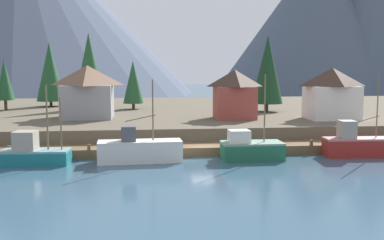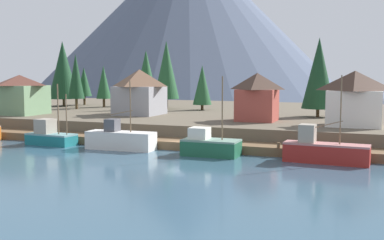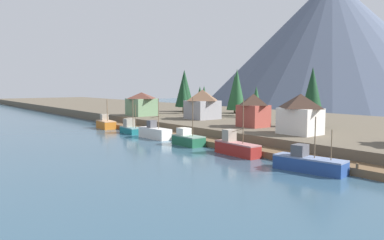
{
  "view_description": "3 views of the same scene",
  "coord_description": "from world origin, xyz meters",
  "px_view_note": "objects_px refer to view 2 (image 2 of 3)",
  "views": [
    {
      "loc": [
        -6.43,
        -45.83,
        9.4
      ],
      "look_at": [
        -0.97,
        2.42,
        3.72
      ],
      "focal_mm": 41.26,
      "sensor_mm": 36.0,
      "label": 1
    },
    {
      "loc": [
        21.56,
        -49.98,
        8.99
      ],
      "look_at": [
        0.94,
        2.4,
        3.48
      ],
      "focal_mm": 43.38,
      "sensor_mm": 36.0,
      "label": 2
    },
    {
      "loc": [
        59.15,
        -43.02,
        11.01
      ],
      "look_at": [
        0.5,
        2.5,
        4.12
      ],
      "focal_mm": 35.36,
      "sensor_mm": 36.0,
      "label": 3
    }
  ],
  "objects_px": {
    "conifer_back_left": "(146,76)",
    "conifer_near_right": "(104,82)",
    "house_grey": "(140,92)",
    "conifer_near_left": "(166,70)",
    "fishing_boat_white": "(120,139)",
    "conifer_mid_right": "(202,85)",
    "conifer_mid_left": "(319,73)",
    "fishing_boat_green": "(210,145)",
    "conifer_centre": "(84,82)",
    "conifer_far_left": "(76,76)",
    "fishing_boat_teal": "(50,136)",
    "fishing_boat_red": "(324,151)",
    "house_white": "(354,98)",
    "conifer_back_right": "(63,70)",
    "house_red": "(257,96)",
    "house_green": "(20,94)"
  },
  "relations": [
    {
      "from": "conifer_near_left",
      "to": "conifer_centre",
      "type": "bearing_deg",
      "value": 168.42
    },
    {
      "from": "house_white",
      "to": "conifer_back_left",
      "type": "bearing_deg",
      "value": 148.9
    },
    {
      "from": "fishing_boat_green",
      "to": "conifer_near_right",
      "type": "distance_m",
      "value": 46.62
    },
    {
      "from": "house_red",
      "to": "house_white",
      "type": "distance_m",
      "value": 13.19
    },
    {
      "from": "fishing_boat_red",
      "to": "house_green",
      "type": "relative_size",
      "value": 1.16
    },
    {
      "from": "fishing_boat_teal",
      "to": "conifer_near_right",
      "type": "height_order",
      "value": "conifer_near_right"
    },
    {
      "from": "conifer_near_right",
      "to": "conifer_back_right",
      "type": "bearing_deg",
      "value": -177.18
    },
    {
      "from": "fishing_boat_teal",
      "to": "fishing_boat_white",
      "type": "distance_m",
      "value": 10.37
    },
    {
      "from": "conifer_near_right",
      "to": "conifer_near_left",
      "type": "bearing_deg",
      "value": 1.34
    },
    {
      "from": "fishing_boat_red",
      "to": "conifer_near_left",
      "type": "relative_size",
      "value": 0.7
    },
    {
      "from": "conifer_back_left",
      "to": "conifer_near_left",
      "type": "bearing_deg",
      "value": -41.25
    },
    {
      "from": "fishing_boat_red",
      "to": "house_grey",
      "type": "xyz_separation_m",
      "value": [
        -30.98,
        18.53,
        5.01
      ]
    },
    {
      "from": "house_white",
      "to": "conifer_near_right",
      "type": "distance_m",
      "value": 51.58
    },
    {
      "from": "house_white",
      "to": "conifer_near_left",
      "type": "height_order",
      "value": "conifer_near_left"
    },
    {
      "from": "house_green",
      "to": "conifer_far_left",
      "type": "xyz_separation_m",
      "value": [
        1.53,
        13.34,
        2.87
      ]
    },
    {
      "from": "conifer_near_right",
      "to": "conifer_back_left",
      "type": "height_order",
      "value": "conifer_back_left"
    },
    {
      "from": "conifer_back_right",
      "to": "conifer_centre",
      "type": "xyz_separation_m",
      "value": [
        1.49,
        5.21,
        -2.5
      ]
    },
    {
      "from": "house_red",
      "to": "conifer_near_left",
      "type": "distance_m",
      "value": 27.34
    },
    {
      "from": "conifer_mid_left",
      "to": "conifer_back_left",
      "type": "distance_m",
      "value": 39.17
    },
    {
      "from": "fishing_boat_white",
      "to": "conifer_mid_right",
      "type": "relative_size",
      "value": 1.03
    },
    {
      "from": "fishing_boat_white",
      "to": "house_red",
      "type": "bearing_deg",
      "value": 47.59
    },
    {
      "from": "house_green",
      "to": "conifer_back_right",
      "type": "height_order",
      "value": "conifer_back_right"
    },
    {
      "from": "conifer_far_left",
      "to": "fishing_boat_white",
      "type": "bearing_deg",
      "value": -46.26
    },
    {
      "from": "fishing_boat_green",
      "to": "house_white",
      "type": "height_order",
      "value": "house_white"
    },
    {
      "from": "fishing_boat_white",
      "to": "fishing_boat_green",
      "type": "relative_size",
      "value": 0.96
    },
    {
      "from": "conifer_near_right",
      "to": "conifer_mid_left",
      "type": "bearing_deg",
      "value": -8.97
    },
    {
      "from": "fishing_boat_teal",
      "to": "house_green",
      "type": "distance_m",
      "value": 20.12
    },
    {
      "from": "conifer_near_left",
      "to": "conifer_centre",
      "type": "relative_size",
      "value": 1.59
    },
    {
      "from": "conifer_near_right",
      "to": "house_white",
      "type": "bearing_deg",
      "value": -20.84
    },
    {
      "from": "fishing_boat_green",
      "to": "conifer_mid_left",
      "type": "distance_m",
      "value": 27.7
    },
    {
      "from": "conifer_far_left",
      "to": "conifer_near_left",
      "type": "bearing_deg",
      "value": 22.49
    },
    {
      "from": "house_green",
      "to": "conifer_back_left",
      "type": "xyz_separation_m",
      "value": [
        9.52,
        26.75,
        3.03
      ]
    },
    {
      "from": "fishing_boat_teal",
      "to": "conifer_back_right",
      "type": "height_order",
      "value": "conifer_back_right"
    },
    {
      "from": "fishing_boat_white",
      "to": "conifer_mid_right",
      "type": "xyz_separation_m",
      "value": [
        -1.15,
        31.71,
        5.9
      ]
    },
    {
      "from": "fishing_boat_teal",
      "to": "fishing_boat_red",
      "type": "xyz_separation_m",
      "value": [
        34.12,
        0.16,
        0.1
      ]
    },
    {
      "from": "fishing_boat_red",
      "to": "house_grey",
      "type": "relative_size",
      "value": 1.22
    },
    {
      "from": "conifer_near_left",
      "to": "conifer_centre",
      "type": "height_order",
      "value": "conifer_near_left"
    },
    {
      "from": "fishing_boat_green",
      "to": "house_white",
      "type": "relative_size",
      "value": 1.26
    },
    {
      "from": "fishing_boat_white",
      "to": "fishing_boat_red",
      "type": "height_order",
      "value": "fishing_boat_red"
    },
    {
      "from": "conifer_mid_right",
      "to": "conifer_far_left",
      "type": "distance_m",
      "value": 24.03
    },
    {
      "from": "house_white",
      "to": "conifer_mid_left",
      "type": "bearing_deg",
      "value": 116.12
    },
    {
      "from": "house_white",
      "to": "conifer_back_right",
      "type": "xyz_separation_m",
      "value": [
        -57.56,
        17.88,
        3.89
      ]
    },
    {
      "from": "fishing_boat_green",
      "to": "conifer_mid_left",
      "type": "relative_size",
      "value": 0.73
    },
    {
      "from": "fishing_boat_white",
      "to": "conifer_near_left",
      "type": "distance_m",
      "value": 34.13
    },
    {
      "from": "house_grey",
      "to": "conifer_near_left",
      "type": "xyz_separation_m",
      "value": [
        -1.23,
        13.22,
        3.63
      ]
    },
    {
      "from": "conifer_mid_left",
      "to": "conifer_back_right",
      "type": "xyz_separation_m",
      "value": [
        -51.85,
        6.25,
        0.74
      ]
    },
    {
      "from": "fishing_boat_red",
      "to": "house_white",
      "type": "bearing_deg",
      "value": 83.12
    },
    {
      "from": "fishing_boat_teal",
      "to": "fishing_boat_green",
      "type": "relative_size",
      "value": 0.89
    },
    {
      "from": "conifer_back_left",
      "to": "conifer_near_right",
      "type": "bearing_deg",
      "value": -129.18
    },
    {
      "from": "fishing_boat_white",
      "to": "house_white",
      "type": "height_order",
      "value": "house_white"
    }
  ]
}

